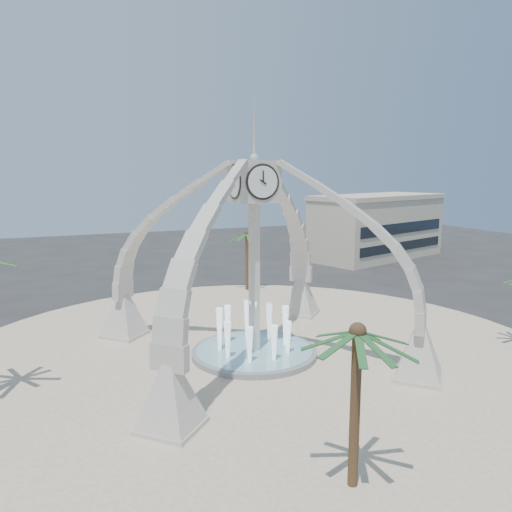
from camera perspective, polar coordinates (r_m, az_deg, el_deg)
name	(u,v)px	position (r m, az deg, el deg)	size (l,w,h in m)	color
ground	(254,356)	(32.54, -0.20, -11.34)	(140.00, 140.00, 0.00)	#282828
plaza	(254,355)	(32.53, -0.20, -11.29)	(40.00, 40.00, 0.06)	beige
clock_tower	(254,256)	(30.83, -0.20, 0.01)	(17.94, 17.94, 16.30)	#B9B2A4
fountain	(254,351)	(32.44, -0.20, -10.86)	(8.00, 8.00, 3.62)	gray
building_ne	(377,226)	(70.26, 13.71, 3.34)	(21.87, 14.17, 8.60)	beige
palm_north	(247,234)	(48.76, -1.03, 2.49)	(4.14, 4.14, 6.36)	brown
palm_south	(358,334)	(18.26, 11.54, -8.72)	(4.38, 4.38, 6.79)	brown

